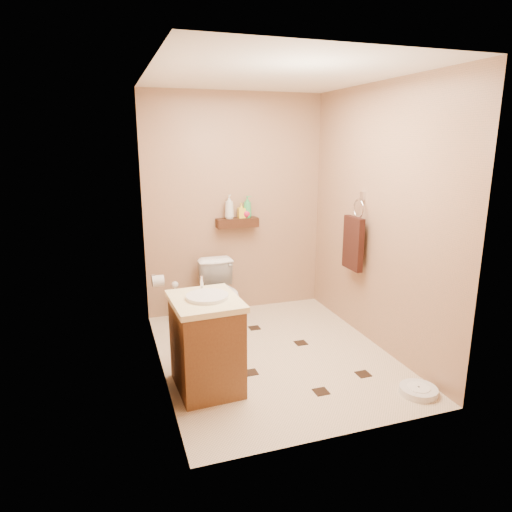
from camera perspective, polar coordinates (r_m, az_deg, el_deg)
name	(u,v)px	position (r m, az deg, el deg)	size (l,w,h in m)	color
ground	(274,354)	(4.27, 2.26, -12.15)	(2.50, 2.50, 0.00)	beige
wall_back	(235,205)	(5.06, -2.62, 6.34)	(2.00, 0.04, 2.40)	#9D765A
wall_front	(349,261)	(2.78, 11.61, -0.57)	(2.00, 0.04, 2.40)	#9D765A
wall_left	(156,232)	(3.65, -12.41, 2.94)	(0.04, 2.50, 2.40)	#9D765A
wall_right	(377,219)	(4.33, 14.93, 4.54)	(0.04, 2.50, 2.40)	#9D765A
ceiling	(277,74)	(3.85, 2.64, 21.77)	(2.00, 2.50, 0.02)	white
wall_shelf	(237,223)	(5.01, -2.35, 4.18)	(0.46, 0.14, 0.10)	#3E1F10
floor_accents	(278,356)	(4.23, 2.72, -12.33)	(1.31, 1.45, 0.01)	black
toilet	(222,294)	(4.80, -4.30, -4.80)	(0.37, 0.65, 0.66)	white
vanity	(206,342)	(3.61, -6.23, -10.66)	(0.53, 0.63, 0.86)	brown
bathroom_scale	(418,390)	(3.87, 19.64, -15.55)	(0.36, 0.36, 0.06)	silver
toilet_brush	(176,307)	(5.00, -9.98, -6.33)	(0.10, 0.10, 0.45)	#1B6F60
towel_ring	(354,241)	(4.55, 12.10, 1.87)	(0.12, 0.30, 0.76)	silver
toilet_paper	(158,281)	(4.43, -12.16, -3.06)	(0.12, 0.11, 0.12)	silver
bottle_a	(229,207)	(4.96, -3.37, 6.17)	(0.10, 0.10, 0.26)	beige
bottle_b	(241,210)	(5.00, -1.83, 5.71)	(0.07, 0.08, 0.17)	yellow
bottle_c	(246,212)	(5.02, -1.25, 5.58)	(0.11, 0.11, 0.14)	red
bottle_d	(247,207)	(5.01, -1.09, 6.17)	(0.09, 0.09, 0.24)	green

